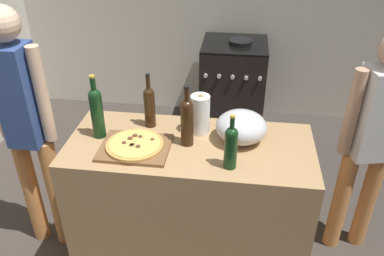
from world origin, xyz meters
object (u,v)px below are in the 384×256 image
at_px(pizza, 135,145).
at_px(paper_towel_roll, 200,114).
at_px(mixing_bowl, 241,127).
at_px(stove, 233,86).
at_px(person_in_red, 371,138).
at_px(wine_bottle_clear, 231,146).
at_px(wine_bottle_amber, 149,105).
at_px(person_in_stripes, 26,123).
at_px(wine_bottle_green, 97,110).
at_px(wine_bottle_dark, 187,120).

xyz_separation_m(pizza, paper_towel_roll, (0.35, 0.24, 0.09)).
bearing_deg(mixing_bowl, stove, 93.30).
distance_m(paper_towel_roll, person_in_red, 1.07).
bearing_deg(wine_bottle_clear, mixing_bowl, 79.58).
xyz_separation_m(paper_towel_roll, wine_bottle_clear, (0.20, -0.33, 0.01)).
height_order(mixing_bowl, stove, mixing_bowl).
xyz_separation_m(wine_bottle_amber, person_in_stripes, (-0.74, -0.17, -0.09)).
height_order(wine_bottle_clear, wine_bottle_amber, wine_bottle_amber).
relative_size(wine_bottle_green, wine_bottle_amber, 1.13).
bearing_deg(wine_bottle_green, wine_bottle_clear, -14.58).
distance_m(pizza, mixing_bowl, 0.63).
xyz_separation_m(pizza, wine_bottle_dark, (0.29, 0.10, 0.13)).
bearing_deg(stove, wine_bottle_amber, -106.45).
height_order(wine_bottle_dark, wine_bottle_amber, wine_bottle_dark).
xyz_separation_m(paper_towel_roll, wine_bottle_amber, (-0.32, 0.04, 0.02)).
xyz_separation_m(mixing_bowl, wine_bottle_green, (-0.85, -0.07, 0.08)).
bearing_deg(wine_bottle_clear, wine_bottle_amber, 144.72).
xyz_separation_m(wine_bottle_green, wine_bottle_dark, (0.54, -0.02, -0.01)).
xyz_separation_m(stove, person_in_stripes, (-1.22, -1.77, 0.51)).
bearing_deg(mixing_bowl, wine_bottle_amber, 170.55).
relative_size(person_in_stripes, person_in_red, 1.09).
distance_m(wine_bottle_amber, stove, 1.78).
height_order(paper_towel_roll, wine_bottle_green, wine_bottle_green).
bearing_deg(person_in_stripes, wine_bottle_clear, -9.15).
bearing_deg(person_in_red, pizza, -166.34).
distance_m(paper_towel_roll, stove, 1.75).
xyz_separation_m(pizza, mixing_bowl, (0.60, 0.18, 0.06)).
distance_m(stove, person_in_stripes, 2.21).
bearing_deg(wine_bottle_green, wine_bottle_amber, 29.96).
bearing_deg(paper_towel_roll, person_in_red, 5.72).
distance_m(wine_bottle_clear, person_in_red, 0.97).
bearing_deg(wine_bottle_green, mixing_bowl, 4.41).
distance_m(wine_bottle_clear, person_in_stripes, 1.28).
xyz_separation_m(wine_bottle_dark, person_in_stripes, (-1.00, 0.01, -0.11)).
xyz_separation_m(pizza, person_in_red, (1.40, 0.34, -0.05)).
bearing_deg(wine_bottle_dark, stove, 83.18).
distance_m(wine_bottle_clear, wine_bottle_amber, 0.64).
height_order(wine_bottle_clear, person_in_stripes, person_in_stripes).
relative_size(mixing_bowl, wine_bottle_clear, 0.94).
relative_size(mixing_bowl, wine_bottle_amber, 0.85).
xyz_separation_m(wine_bottle_clear, wine_bottle_amber, (-0.52, 0.37, 0.01)).
relative_size(pizza, wine_bottle_amber, 0.94).
bearing_deg(person_in_stripes, wine_bottle_amber, 12.57).
bearing_deg(person_in_stripes, person_in_red, 6.34).
distance_m(mixing_bowl, person_in_red, 0.83).
distance_m(mixing_bowl, paper_towel_roll, 0.26).
bearing_deg(pizza, person_in_stripes, 171.49).
bearing_deg(pizza, wine_bottle_clear, -9.97).
bearing_deg(stove, person_in_stripes, -124.49).
height_order(wine_bottle_green, wine_bottle_amber, wine_bottle_green).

